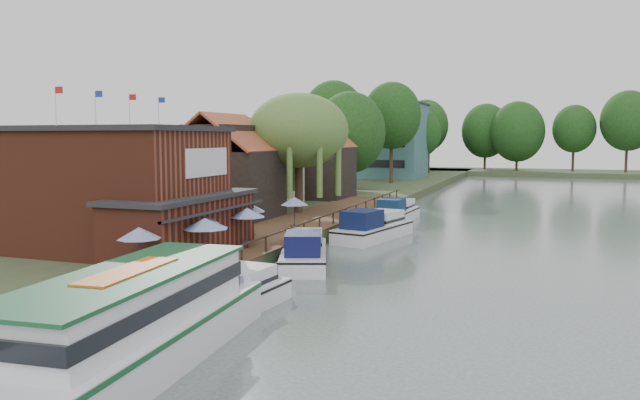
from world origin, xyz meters
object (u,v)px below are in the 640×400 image
(cottage_c, at_px, (317,159))
(umbrella_4, at_px, (250,222))
(pub, at_px, (116,188))
(umbrella_0, at_px, (140,253))
(willow, at_px, (299,154))
(umbrella_5, at_px, (295,214))
(cruiser_2, at_px, (373,223))
(tour_boat, at_px, (117,325))
(umbrella_2, at_px, (202,236))
(cottage_b, at_px, (247,162))
(umbrella_3, at_px, (247,228))
(umbrella_1, at_px, (205,241))
(cruiser_1, at_px, (304,247))
(cruiser_3, at_px, (397,209))
(hotel_block, at_px, (348,140))
(cottage_a, at_px, (225,166))
(cruiser_0, at_px, (225,291))
(swan, at_px, (199,351))

(cottage_c, distance_m, umbrella_4, 29.55)
(pub, bearing_deg, umbrella_0, -45.33)
(willow, height_order, umbrella_4, willow)
(umbrella_5, height_order, cruiser_2, umbrella_5)
(cruiser_2, xyz_separation_m, tour_boat, (-0.61, -28.96, 0.49))
(umbrella_2, xyz_separation_m, umbrella_4, (-0.07, 5.95, 0.00))
(cottage_b, xyz_separation_m, willow, (7.50, -5.00, 0.96))
(umbrella_3, relative_size, tour_boat, 0.16)
(cottage_b, bearing_deg, umbrella_2, -68.47)
(cottage_c, height_order, willow, willow)
(cottage_c, xyz_separation_m, umbrella_2, (6.15, -34.72, -2.96))
(willow, bearing_deg, umbrella_0, -84.41)
(umbrella_1, xyz_separation_m, umbrella_3, (-0.09, 4.96, 0.00))
(willow, xyz_separation_m, cruiser_1, (6.72, -15.88, -5.11))
(cruiser_3, bearing_deg, hotel_block, 114.87)
(cottage_a, height_order, umbrella_0, cottage_a)
(tour_boat, bearing_deg, cruiser_1, 87.61)
(umbrella_2, distance_m, cruiser_1, 6.44)
(umbrella_2, xyz_separation_m, umbrella_3, (1.02, 3.43, 0.00))
(umbrella_5, xyz_separation_m, cruiser_0, (3.60, -16.64, -1.22))
(cottage_a, xyz_separation_m, cruiser_1, (11.22, -10.88, -4.15))
(cottage_c, bearing_deg, umbrella_4, -78.07)
(cruiser_0, xyz_separation_m, cruiser_2, (0.72, 21.70, 0.11))
(cottage_b, relative_size, cruiser_2, 0.98)
(pub, distance_m, tour_boat, 18.13)
(pub, distance_m, cruiser_1, 11.58)
(umbrella_4, bearing_deg, swan, -69.16)
(cruiser_2, bearing_deg, umbrella_5, -118.58)
(cruiser_3, bearing_deg, cruiser_2, -83.78)
(cottage_b, xyz_separation_m, umbrella_2, (10.15, -25.72, -2.96))
(cruiser_2, height_order, swan, cruiser_2)
(umbrella_5, relative_size, tour_boat, 0.16)
(umbrella_2, xyz_separation_m, umbrella_5, (1.13, 10.52, 0.00))
(cruiser_2, height_order, tour_boat, tour_boat)
(cottage_b, bearing_deg, cruiser_3, 2.80)
(umbrella_1, relative_size, cruiser_3, 0.27)
(willow, xyz_separation_m, swan, (9.05, -31.77, -5.99))
(cruiser_3, relative_size, tour_boat, 0.60)
(pub, bearing_deg, cruiser_0, -32.19)
(cottage_c, relative_size, willow, 0.82)
(willow, relative_size, cruiser_2, 1.07)
(pub, xyz_separation_m, umbrella_5, (7.28, 9.79, -2.36))
(cottage_a, relative_size, tour_boat, 0.56)
(cottage_a, distance_m, cruiser_3, 16.51)
(hotel_block, height_order, umbrella_2, hotel_block)
(tour_boat, xyz_separation_m, swan, (1.56, 2.34, -1.44))
(hotel_block, height_order, umbrella_1, hotel_block)
(cottage_a, relative_size, umbrella_2, 3.62)
(umbrella_3, bearing_deg, cruiser_2, 69.95)
(pub, distance_m, willow, 20.36)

